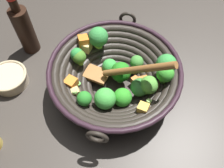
# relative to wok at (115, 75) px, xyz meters

# --- Properties ---
(ground_plane) EXTENTS (4.00, 4.00, 0.00)m
(ground_plane) POSITION_rel_wok_xyz_m (-0.00, 0.00, -0.07)
(ground_plane) COLOR #332D28
(wok) EXTENTS (0.37, 0.37, 0.20)m
(wok) POSITION_rel_wok_xyz_m (0.00, 0.00, 0.00)
(wok) COLOR black
(wok) RESTS_ON ground
(soy_sauce_bottle) EXTENTS (0.05, 0.05, 0.21)m
(soy_sauce_bottle) POSITION_rel_wok_xyz_m (-0.12, 0.30, 0.02)
(soy_sauce_bottle) COLOR black
(soy_sauce_bottle) RESTS_ON ground
(prep_bowl) EXTENTS (0.11, 0.11, 0.04)m
(prep_bowl) POSITION_rel_wok_xyz_m (-0.23, 0.22, -0.05)
(prep_bowl) COLOR tan
(prep_bowl) RESTS_ON ground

